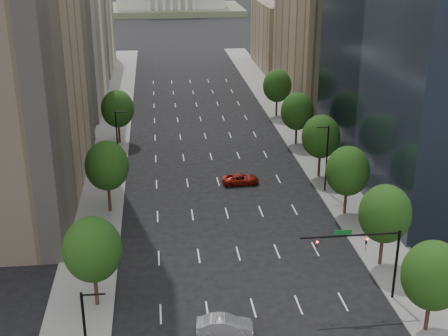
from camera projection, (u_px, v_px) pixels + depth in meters
name	position (u px, v px, depth m)	size (l,w,h in m)	color
sidewalk_left	(102.00, 186.00, 80.76)	(6.00, 200.00, 0.15)	slate
sidewalk_right	(329.00, 176.00, 84.09)	(6.00, 200.00, 0.15)	slate
midrise_cream_left	(60.00, 14.00, 113.25)	(14.00, 30.00, 35.00)	beige
filler_left	(82.00, 33.00, 146.88)	(14.00, 26.00, 18.00)	beige
parking_tan_right	(325.00, 25.00, 116.75)	(14.00, 30.00, 30.00)	#8C7759
filler_right	(287.00, 35.00, 149.85)	(14.00, 26.00, 16.00)	#8C7759
tree_right_0	(433.00, 276.00, 49.59)	(5.20, 5.20, 8.39)	#382316
tree_right_1	(385.00, 214.00, 59.65)	(5.20, 5.20, 8.75)	#382316
tree_right_2	(348.00, 171.00, 70.81)	(5.20, 5.20, 8.61)	#382316
tree_right_3	(321.00, 137.00, 81.82)	(5.20, 5.20, 8.89)	#382316
tree_right_4	(297.00, 111.00, 94.94)	(5.20, 5.20, 8.46)	#382316
tree_right_5	(277.00, 86.00, 109.66)	(5.20, 5.20, 8.75)	#382316
tree_left_0	(93.00, 250.00, 52.93)	(5.20, 5.20, 8.75)	#382316
tree_left_1	(107.00, 166.00, 71.38)	(5.20, 5.20, 8.97)	#382316
tree_left_2	(118.00, 109.00, 95.56)	(5.20, 5.20, 8.68)	#382316
streetlight_rn	(326.00, 157.00, 77.51)	(1.70, 0.20, 9.00)	black
streetlight_ln	(118.00, 140.00, 83.88)	(1.70, 0.20, 9.00)	black
traffic_signal	(371.00, 251.00, 53.93)	(9.12, 0.40, 7.38)	black
foothills	(195.00, 8.00, 599.35)	(720.00, 413.00, 263.00)	brown
car_silver	(225.00, 325.00, 50.92)	(1.66, 4.77, 1.57)	#A8A9AE
car_red_far	(241.00, 179.00, 81.47)	(2.28, 4.95, 1.38)	maroon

